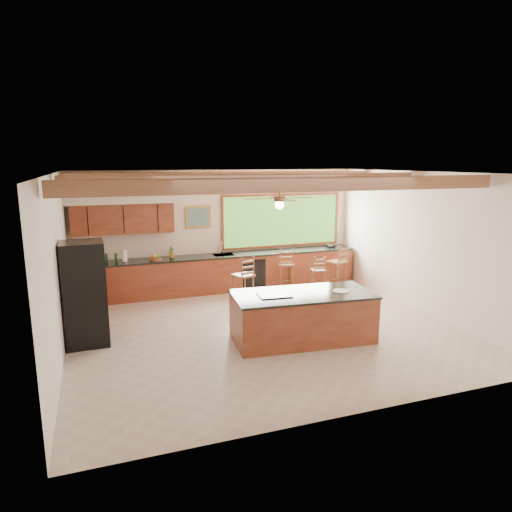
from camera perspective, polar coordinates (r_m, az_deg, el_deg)
name	(u,v)px	position (r m, az deg, el deg)	size (l,w,h in m)	color
ground	(264,329)	(8.99, 1.03, -9.12)	(7.20, 7.20, 0.00)	#BBAC9B
room_shell	(245,213)	(9.01, -1.39, 5.45)	(7.27, 6.54, 3.02)	beige
counter_run	(195,279)	(10.95, -7.64, -2.85)	(7.12, 3.10, 1.22)	brown
island	(302,316)	(8.40, 5.81, -7.51)	(2.62, 1.40, 0.90)	brown
refrigerator	(85,294)	(8.57, -20.60, -4.42)	(0.74, 0.72, 1.85)	black
bar_stool_a	(244,276)	(10.23, -1.51, -2.57)	(0.51, 0.51, 1.14)	brown
bar_stool_b	(286,265)	(11.46, 3.83, -1.16)	(0.48, 0.48, 1.09)	brown
bar_stool_c	(319,271)	(11.35, 7.89, -1.85)	(0.40, 0.40, 0.94)	brown
bar_stool_d	(338,263)	(11.82, 10.27, -0.82)	(0.53, 0.53, 1.13)	brown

